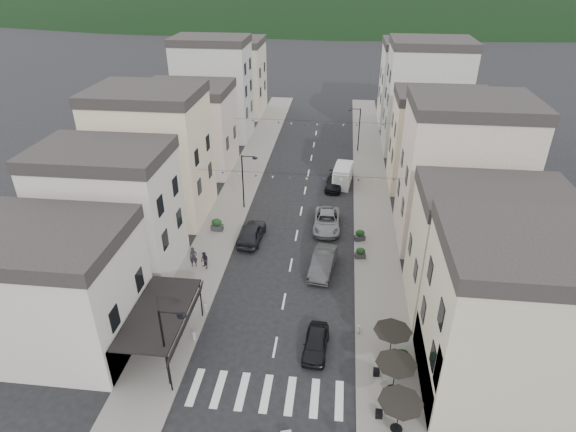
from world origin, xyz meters
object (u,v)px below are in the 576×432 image
(parked_car_a, at_px, (316,343))
(parked_car_b, at_px, (323,263))
(parked_car_e, at_px, (252,233))
(delivery_van, at_px, (343,175))
(parked_car_d, at_px, (334,183))
(pedestrian_b, at_px, (205,260))
(pedestrian_a, at_px, (194,257))
(parked_car_c, at_px, (327,221))

(parked_car_a, height_order, parked_car_b, parked_car_b)
(parked_car_e, distance_m, delivery_van, 16.12)
(parked_car_d, height_order, parked_car_e, parked_car_e)
(parked_car_b, xyz_separation_m, delivery_van, (1.39, 17.97, 0.29))
(parked_car_d, xyz_separation_m, delivery_van, (0.94, 1.30, 0.47))
(parked_car_e, distance_m, pedestrian_b, 5.95)
(parked_car_a, bearing_deg, pedestrian_a, 145.20)
(delivery_van, xyz_separation_m, pedestrian_a, (-12.44, -18.68, -0.09))
(pedestrian_a, bearing_deg, parked_car_a, -54.90)
(parked_car_d, height_order, pedestrian_b, pedestrian_b)
(parked_car_b, distance_m, parked_car_e, 8.06)
(parked_car_d, relative_size, delivery_van, 0.91)
(parked_car_a, xyz_separation_m, parked_car_c, (0.00, 16.78, 0.10))
(parked_car_d, bearing_deg, parked_car_b, -87.64)
(parked_car_a, distance_m, parked_car_b, 9.46)
(parked_car_a, distance_m, delivery_van, 27.47)
(parked_car_c, relative_size, pedestrian_a, 3.03)
(parked_car_c, height_order, parked_car_d, parked_car_c)
(parked_car_b, height_order, delivery_van, delivery_van)
(parked_car_d, height_order, delivery_van, delivery_van)
(parked_car_b, bearing_deg, parked_car_c, 97.27)
(parked_car_b, relative_size, parked_car_e, 1.02)
(delivery_van, xyz_separation_m, pedestrian_b, (-11.43, -18.88, -0.23))
(delivery_van, bearing_deg, parked_car_e, -114.79)
(parked_car_c, bearing_deg, parked_car_d, 86.50)
(pedestrian_b, bearing_deg, parked_car_e, 99.63)
(parked_car_a, relative_size, parked_car_e, 0.79)
(parked_car_c, bearing_deg, pedestrian_b, -141.34)
(parked_car_e, bearing_deg, parked_car_c, -151.80)
(parked_car_a, height_order, parked_car_d, parked_car_a)
(parked_car_a, relative_size, parked_car_d, 0.88)
(parked_car_a, bearing_deg, parked_car_e, 120.49)
(delivery_van, distance_m, pedestrian_b, 22.07)
(parked_car_b, bearing_deg, pedestrian_a, -169.04)
(parked_car_d, xyz_separation_m, pedestrian_b, (-10.49, -17.59, 0.24))
(parked_car_a, xyz_separation_m, pedestrian_b, (-10.04, 8.55, 0.22))
(parked_car_e, xyz_separation_m, pedestrian_a, (-4.14, -4.86, 0.19))
(parked_car_a, bearing_deg, parked_car_b, 93.58)
(parked_car_b, bearing_deg, delivery_van, 92.84)
(parked_car_a, bearing_deg, parked_car_d, 92.58)
(delivery_van, bearing_deg, parked_car_d, -119.61)
(parked_car_b, bearing_deg, parked_car_e, 156.29)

